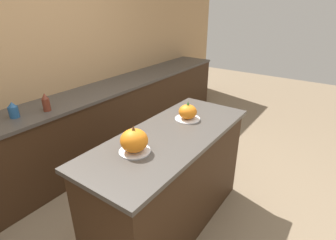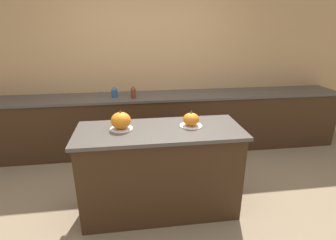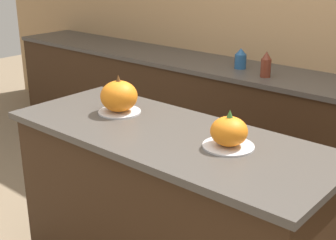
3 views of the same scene
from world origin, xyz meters
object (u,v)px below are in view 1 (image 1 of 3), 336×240
Objects in this scene: bottle_tall at (46,103)px; bottle_short at (13,110)px; pumpkin_cake_right at (188,112)px; pumpkin_cake_left at (134,141)px.

bottle_short is (-0.27, 0.10, -0.01)m from bottle_tall.
pumpkin_cake_right is 1.64m from bottle_short.
pumpkin_cake_left reaches higher than bottle_short.
bottle_tall is at bearing -20.50° from bottle_short.
bottle_tall is at bearing 113.02° from pumpkin_cake_right.
pumpkin_cake_left is 0.69m from pumpkin_cake_right.
pumpkin_cake_left is 1.44× the size of bottle_short.
pumpkin_cake_left reaches higher than pumpkin_cake_right.
bottle_tall is at bearing 84.04° from pumpkin_cake_left.
pumpkin_cake_right is 1.46× the size of bottle_short.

